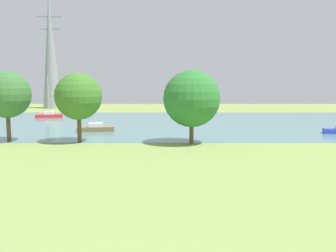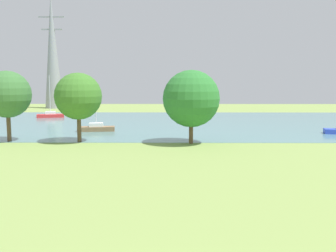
% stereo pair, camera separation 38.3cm
% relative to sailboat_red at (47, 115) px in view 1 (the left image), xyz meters
% --- Properties ---
extents(ground_plane, '(160.00, 160.00, 0.00)m').
position_rel_sailboat_red_xyz_m(ground_plane, '(20.93, -36.33, -0.47)').
color(ground_plane, '#7F994C').
extents(water_surface, '(140.00, 40.00, 0.02)m').
position_rel_sailboat_red_xyz_m(water_surface, '(20.93, -8.33, -0.46)').
color(water_surface, slate).
rests_on(water_surface, ground).
extents(sailboat_red, '(5.03, 2.76, 7.73)m').
position_rel_sailboat_red_xyz_m(sailboat_red, '(0.00, 0.00, 0.00)').
color(sailboat_red, red).
rests_on(sailboat_red, water_surface).
extents(sailboat_brown, '(4.96, 2.15, 5.48)m').
position_rel_sailboat_red_xyz_m(sailboat_brown, '(12.36, -19.05, -0.03)').
color(sailboat_brown, brown).
rests_on(sailboat_brown, water_surface).
extents(tree_east_far, '(5.07, 5.07, 7.66)m').
position_rel_sailboat_red_xyz_m(tree_east_far, '(4.59, -27.46, 4.64)').
color(tree_east_far, brown).
rests_on(tree_east_far, ground).
extents(tree_mid_shore, '(5.01, 5.01, 7.44)m').
position_rel_sailboat_red_xyz_m(tree_mid_shore, '(12.35, -27.81, 4.45)').
color(tree_mid_shore, brown).
rests_on(tree_mid_shore, ground).
extents(tree_east_near, '(5.95, 5.95, 7.70)m').
position_rel_sailboat_red_xyz_m(tree_east_near, '(24.35, -28.66, 4.24)').
color(tree_east_near, brown).
rests_on(tree_east_near, ground).
extents(electricity_pylon, '(6.40, 4.40, 28.14)m').
position_rel_sailboat_red_xyz_m(electricity_pylon, '(-7.33, 25.17, 13.61)').
color(electricity_pylon, gray).
rests_on(electricity_pylon, ground).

